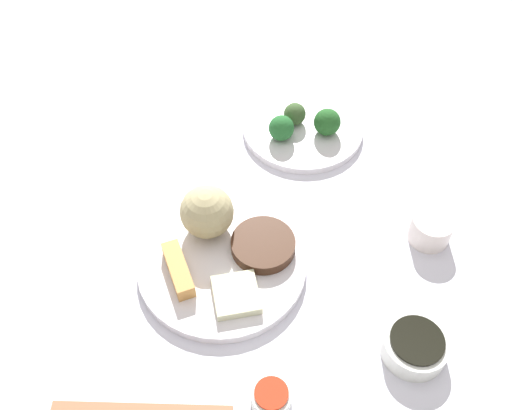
% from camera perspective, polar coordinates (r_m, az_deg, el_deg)
% --- Properties ---
extents(tabletop, '(2.20, 2.20, 0.02)m').
position_cam_1_polar(tabletop, '(0.89, -0.07, -6.63)').
color(tabletop, white).
rests_on(tabletop, ground).
extents(main_plate, '(0.26, 0.26, 0.02)m').
position_cam_1_polar(main_plate, '(0.88, -3.43, -5.94)').
color(main_plate, white).
rests_on(main_plate, tabletop).
extents(rice_scoop, '(0.08, 0.08, 0.08)m').
position_cam_1_polar(rice_scoop, '(0.88, -4.95, -0.68)').
color(rice_scoop, tan).
rests_on(rice_scoop, main_plate).
extents(spring_roll, '(0.09, 0.07, 0.03)m').
position_cam_1_polar(spring_roll, '(0.85, -7.81, -6.45)').
color(spring_roll, '#DA974B').
rests_on(spring_roll, main_plate).
extents(crab_rangoon_wonton, '(0.09, 0.08, 0.01)m').
position_cam_1_polar(crab_rangoon_wonton, '(0.83, -2.01, -9.00)').
color(crab_rangoon_wonton, beige).
rests_on(crab_rangoon_wonton, main_plate).
extents(stir_fry_heap, '(0.10, 0.10, 0.02)m').
position_cam_1_polar(stir_fry_heap, '(0.88, 0.72, -4.03)').
color(stir_fry_heap, '#412515').
rests_on(stir_fry_heap, main_plate).
extents(broccoli_plate, '(0.22, 0.22, 0.01)m').
position_cam_1_polar(broccoli_plate, '(1.08, 4.71, 7.68)').
color(broccoli_plate, white).
rests_on(broccoli_plate, tabletop).
extents(broccoli_floret_0, '(0.05, 0.05, 0.05)m').
position_cam_1_polar(broccoli_floret_0, '(1.03, 2.70, 7.71)').
color(broccoli_floret_0, '#25662E').
rests_on(broccoli_floret_0, broccoli_plate).
extents(broccoli_floret_1, '(0.04, 0.04, 0.04)m').
position_cam_1_polar(broccoli_floret_1, '(1.07, 3.91, 9.11)').
color(broccoli_floret_1, '#3B592E').
rests_on(broccoli_floret_1, broccoli_plate).
extents(broccoli_floret_2, '(0.05, 0.05, 0.05)m').
position_cam_1_polar(broccoli_floret_2, '(1.05, 7.16, 8.26)').
color(broccoli_floret_2, '#245C24').
rests_on(broccoli_floret_2, broccoli_plate).
extents(soy_sauce_bowl, '(0.09, 0.09, 0.03)m').
position_cam_1_polar(soy_sauce_bowl, '(0.83, 15.63, -13.50)').
color(soy_sauce_bowl, white).
rests_on(soy_sauce_bowl, tabletop).
extents(soy_sauce_bowl_liquid, '(0.07, 0.07, 0.00)m').
position_cam_1_polar(soy_sauce_bowl_liquid, '(0.81, 15.91, -12.92)').
color(soy_sauce_bowl_liquid, black).
rests_on(soy_sauce_bowl_liquid, soy_sauce_bowl).
extents(sauce_ramekin_sweet_and_sour, '(0.05, 0.05, 0.03)m').
position_cam_1_polar(sauce_ramekin_sweet_and_sour, '(0.78, 1.53, -18.77)').
color(sauce_ramekin_sweet_and_sour, white).
rests_on(sauce_ramekin_sweet_and_sour, tabletop).
extents(sauce_ramekin_sweet_and_sour_liquid, '(0.04, 0.04, 0.00)m').
position_cam_1_polar(sauce_ramekin_sweet_and_sour_liquid, '(0.76, 1.56, -18.36)').
color(sauce_ramekin_sweet_and_sour_liquid, red).
rests_on(sauce_ramekin_sweet_and_sour_liquid, sauce_ramekin_sweet_and_sour).
extents(teacup, '(0.07, 0.07, 0.05)m').
position_cam_1_polar(teacup, '(0.94, 17.14, -2.33)').
color(teacup, silver).
rests_on(teacup, tabletop).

